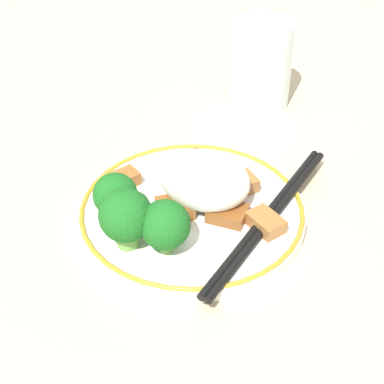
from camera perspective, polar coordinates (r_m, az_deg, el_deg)
name	(u,v)px	position (r m, az deg, el deg)	size (l,w,h in m)	color
ground_plane	(192,219)	(0.61, 0.00, -2.40)	(3.00, 3.00, 0.00)	#C6B28E
plate	(192,212)	(0.60, 0.00, -1.82)	(0.21, 0.21, 0.02)	white
rice_mound	(205,180)	(0.59, 1.16, 1.06)	(0.09, 0.07, 0.05)	white
broccoli_back_left	(115,196)	(0.58, -6.82, -0.37)	(0.04, 0.04, 0.05)	#72AD4C
broccoli_back_center	(126,217)	(0.55, -5.90, -2.20)	(0.05, 0.05, 0.06)	#72AD4C
broccoli_back_right	(167,226)	(0.54, -2.23, -3.01)	(0.04, 0.04, 0.05)	#72AD4C
meat_near_front	(187,183)	(0.62, -0.42, 0.80)	(0.04, 0.03, 0.01)	#9E6633
meat_near_left	(123,179)	(0.63, -6.16, 1.11)	(0.03, 0.04, 0.01)	#995B28
meat_near_right	(175,208)	(0.59, -1.52, -1.43)	(0.04, 0.04, 0.01)	brown
meat_near_back	(226,215)	(0.59, 3.08, -2.09)	(0.04, 0.03, 0.01)	brown
meat_on_rice_edge	(266,222)	(0.58, 6.57, -2.69)	(0.04, 0.04, 0.01)	#9E6633
meat_mid_left	(197,162)	(0.65, 0.48, 2.72)	(0.03, 0.04, 0.01)	brown
meat_mid_right	(241,184)	(0.62, 4.38, 0.75)	(0.04, 0.04, 0.01)	#9E6633
chopsticks	(268,217)	(0.59, 6.80, -2.25)	(0.05, 0.23, 0.01)	black
drinking_glass	(261,64)	(0.77, 6.12, 11.21)	(0.07, 0.07, 0.10)	silver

